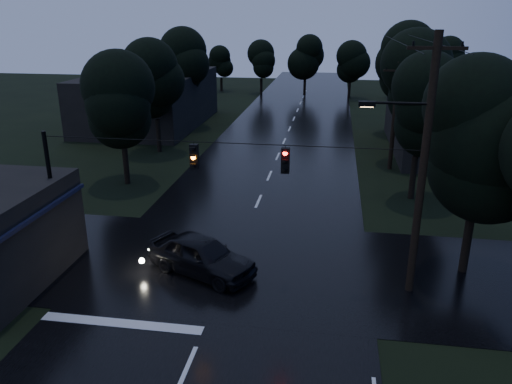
# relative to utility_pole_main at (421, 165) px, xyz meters

# --- Properties ---
(main_road) EXTENTS (12.00, 120.00, 0.02)m
(main_road) POSITION_rel_utility_pole_main_xyz_m (-7.41, 19.00, -5.26)
(main_road) COLOR black
(main_road) RESTS_ON ground
(cross_street) EXTENTS (60.00, 9.00, 0.02)m
(cross_street) POSITION_rel_utility_pole_main_xyz_m (-7.41, 1.00, -5.26)
(cross_street) COLOR black
(cross_street) RESTS_ON ground
(building_far_right) EXTENTS (10.00, 14.00, 4.40)m
(building_far_right) POSITION_rel_utility_pole_main_xyz_m (6.59, 23.00, -3.06)
(building_far_right) COLOR black
(building_far_right) RESTS_ON ground
(building_far_left) EXTENTS (10.00, 16.00, 5.00)m
(building_far_left) POSITION_rel_utility_pole_main_xyz_m (-21.41, 29.00, -2.76)
(building_far_left) COLOR black
(building_far_left) RESTS_ON ground
(utility_pole_main) EXTENTS (3.50, 0.30, 10.00)m
(utility_pole_main) POSITION_rel_utility_pole_main_xyz_m (0.00, 0.00, 0.00)
(utility_pole_main) COLOR black
(utility_pole_main) RESTS_ON ground
(utility_pole_far) EXTENTS (2.00, 0.30, 7.50)m
(utility_pole_far) POSITION_rel_utility_pole_main_xyz_m (0.89, 17.00, -1.38)
(utility_pole_far) COLOR black
(utility_pole_far) RESTS_ON ground
(anchor_pole_left) EXTENTS (0.18, 0.18, 6.00)m
(anchor_pole_left) POSITION_rel_utility_pole_main_xyz_m (-14.91, 0.00, -2.26)
(anchor_pole_left) COLOR black
(anchor_pole_left) RESTS_ON ground
(span_signals) EXTENTS (15.00, 0.37, 1.12)m
(span_signals) POSITION_rel_utility_pole_main_xyz_m (-6.85, -0.01, -0.01)
(span_signals) COLOR black
(span_signals) RESTS_ON ground
(tree_corner_near) EXTENTS (4.48, 4.48, 9.44)m
(tree_corner_near) POSITION_rel_utility_pole_main_xyz_m (2.59, 2.00, 0.74)
(tree_corner_near) COLOR black
(tree_corner_near) RESTS_ON ground
(tree_left_a) EXTENTS (3.92, 3.92, 8.26)m
(tree_left_a) POSITION_rel_utility_pole_main_xyz_m (-16.41, 11.00, -0.02)
(tree_left_a) COLOR black
(tree_left_a) RESTS_ON ground
(tree_left_b) EXTENTS (4.20, 4.20, 8.85)m
(tree_left_b) POSITION_rel_utility_pole_main_xyz_m (-17.01, 19.00, 0.36)
(tree_left_b) COLOR black
(tree_left_b) RESTS_ON ground
(tree_left_c) EXTENTS (4.48, 4.48, 9.44)m
(tree_left_c) POSITION_rel_utility_pole_main_xyz_m (-17.61, 29.00, 0.74)
(tree_left_c) COLOR black
(tree_left_c) RESTS_ON ground
(tree_right_a) EXTENTS (4.20, 4.20, 8.85)m
(tree_right_a) POSITION_rel_utility_pole_main_xyz_m (1.59, 11.00, 0.36)
(tree_right_a) COLOR black
(tree_right_a) RESTS_ON ground
(tree_right_b) EXTENTS (4.48, 4.48, 9.44)m
(tree_right_b) POSITION_rel_utility_pole_main_xyz_m (2.19, 19.00, 0.74)
(tree_right_b) COLOR black
(tree_right_b) RESTS_ON ground
(tree_right_c) EXTENTS (4.76, 4.76, 10.03)m
(tree_right_c) POSITION_rel_utility_pole_main_xyz_m (2.79, 29.00, 1.11)
(tree_right_c) COLOR black
(tree_right_c) RESTS_ON ground
(car) EXTENTS (5.27, 3.81, 1.67)m
(car) POSITION_rel_utility_pole_main_xyz_m (-8.50, 0.10, -4.42)
(car) COLOR black
(car) RESTS_ON ground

